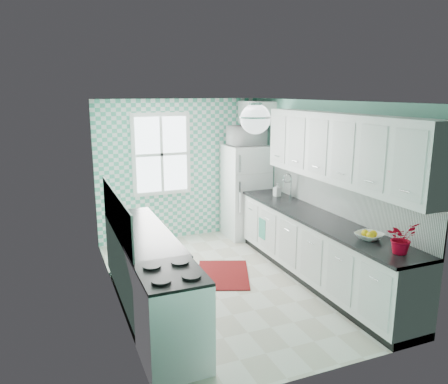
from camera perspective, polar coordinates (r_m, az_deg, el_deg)
name	(u,v)px	position (r m, az deg, el deg)	size (l,w,h in m)	color
floor	(227,283)	(6.27, 0.45, -11.83)	(3.00, 4.40, 0.02)	silver
ceiling	(228,100)	(5.69, 0.50, 11.89)	(3.00, 4.40, 0.02)	white
wall_back	(180,169)	(7.89, -5.74, 2.94)	(3.00, 0.02, 2.50)	#73C1A9
wall_front	(324,251)	(3.99, 12.93, -7.46)	(3.00, 0.02, 2.50)	#73C1A9
wall_left	(113,207)	(5.46, -14.31, -1.95)	(0.02, 4.40, 2.50)	#73C1A9
wall_right	(322,187)	(6.57, 12.72, 0.63)	(0.02, 4.40, 2.50)	#73C1A9
accent_wall	(181,170)	(7.87, -5.69, 2.92)	(3.00, 0.01, 2.50)	#4CB394
window	(161,154)	(7.71, -8.19, 4.89)	(1.04, 0.05, 1.44)	white
backsplash_right	(338,197)	(6.25, 14.61, -0.61)	(0.02, 3.60, 0.51)	white
backsplash_left	(116,213)	(5.41, -13.93, -2.68)	(0.02, 2.15, 0.51)	white
upper_cabinets_right	(340,148)	(5.88, 14.97, 5.52)	(0.33, 3.20, 0.90)	white
upper_cabinet_fridge	(255,113)	(7.90, 4.12, 10.29)	(0.40, 0.74, 0.40)	white
ceiling_light	(255,119)	(4.97, 4.11, 9.53)	(0.34, 0.34, 0.35)	silver
base_cabinets_right	(317,250)	(6.30, 12.10, -7.45)	(0.60, 3.60, 0.90)	white
countertop_right	(318,218)	(6.15, 12.20, -3.36)	(0.63, 3.60, 0.04)	black
base_cabinets_left	(142,267)	(5.70, -10.61, -9.64)	(0.60, 2.15, 0.90)	white
countertop_left	(142,232)	(5.54, -10.66, -5.13)	(0.63, 2.15, 0.04)	black
fridge	(246,191)	(7.96, 2.89, 0.09)	(0.73, 0.73, 1.68)	silver
stove	(173,316)	(4.44, -6.74, -15.81)	(0.62, 0.77, 0.93)	silver
sink	(280,200)	(7.05, 7.32, -0.98)	(0.55, 0.46, 0.53)	silver
rug	(223,275)	(6.49, -0.13, -10.73)	(0.73, 1.05, 0.02)	maroon
dish_towel	(262,229)	(7.02, 5.01, -4.80)	(0.01, 0.22, 0.32)	#5C9E8F
fruit_bowl	(369,236)	(5.38, 18.43, -5.48)	(0.30, 0.30, 0.08)	white
potted_plant	(401,238)	(5.00, 22.15, -5.56)	(0.31, 0.27, 0.34)	#B60A27
soap_bottle	(277,190)	(7.20, 6.95, 0.31)	(0.10, 0.10, 0.22)	#93AEB6
microwave	(247,136)	(7.80, 2.98, 7.36)	(0.62, 0.42, 0.34)	silver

